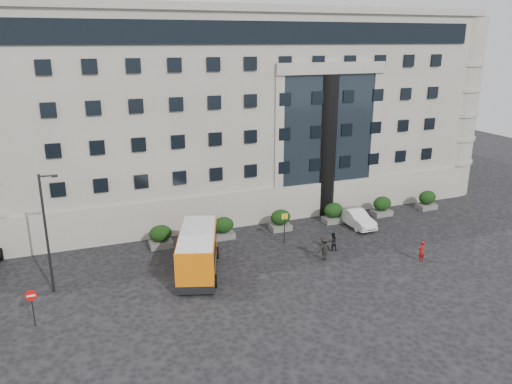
{
  "coord_description": "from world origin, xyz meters",
  "views": [
    {
      "loc": [
        -10.23,
        -29.22,
        15.88
      ],
      "look_at": [
        2.59,
        3.86,
        5.0
      ],
      "focal_mm": 35.0,
      "sensor_mm": 36.0,
      "label": 1
    }
  ],
  "objects_px": {
    "minibus": "(198,250)",
    "pedestrian_c": "(324,248)",
    "bus_stop_sign": "(285,223)",
    "hedge_d": "(333,213)",
    "street_lamp": "(47,230)",
    "hedge_c": "(281,220)",
    "hedge_f": "(427,200)",
    "hedge_b": "(223,228)",
    "pedestrian_b": "(333,241)",
    "pedestrian_a": "(421,251)",
    "white_taxi": "(356,218)",
    "hedge_a": "(161,236)",
    "no_entry_sign": "(32,301)",
    "hedge_e": "(382,206)"
  },
  "relations": [
    {
      "from": "hedge_b",
      "to": "pedestrian_c",
      "type": "bearing_deg",
      "value": -49.81
    },
    {
      "from": "no_entry_sign",
      "to": "hedge_b",
      "type": "bearing_deg",
      "value": 31.9
    },
    {
      "from": "bus_stop_sign",
      "to": "white_taxi",
      "type": "distance_m",
      "value": 7.69
    },
    {
      "from": "street_lamp",
      "to": "minibus",
      "type": "bearing_deg",
      "value": -3.63
    },
    {
      "from": "hedge_d",
      "to": "pedestrian_a",
      "type": "height_order",
      "value": "hedge_d"
    },
    {
      "from": "hedge_b",
      "to": "hedge_e",
      "type": "height_order",
      "value": "same"
    },
    {
      "from": "minibus",
      "to": "hedge_c",
      "type": "bearing_deg",
      "value": 49.96
    },
    {
      "from": "hedge_a",
      "to": "no_entry_sign",
      "type": "distance_m",
      "value": 12.64
    },
    {
      "from": "hedge_a",
      "to": "hedge_d",
      "type": "bearing_deg",
      "value": 0.0
    },
    {
      "from": "bus_stop_sign",
      "to": "pedestrian_c",
      "type": "height_order",
      "value": "bus_stop_sign"
    },
    {
      "from": "hedge_d",
      "to": "white_taxi",
      "type": "bearing_deg",
      "value": -46.52
    },
    {
      "from": "hedge_c",
      "to": "hedge_f",
      "type": "xyz_separation_m",
      "value": [
        15.6,
        0.0,
        0.0
      ]
    },
    {
      "from": "white_taxi",
      "to": "pedestrian_c",
      "type": "xyz_separation_m",
      "value": [
        -6.07,
        -5.31,
        0.18
      ]
    },
    {
      "from": "hedge_c",
      "to": "minibus",
      "type": "xyz_separation_m",
      "value": [
        -8.78,
        -5.41,
        0.74
      ]
    },
    {
      "from": "pedestrian_a",
      "to": "pedestrian_c",
      "type": "distance_m",
      "value": 7.22
    },
    {
      "from": "hedge_b",
      "to": "pedestrian_a",
      "type": "relative_size",
      "value": 1.14
    },
    {
      "from": "street_lamp",
      "to": "pedestrian_c",
      "type": "bearing_deg",
      "value": -6.05
    },
    {
      "from": "street_lamp",
      "to": "no_entry_sign",
      "type": "relative_size",
      "value": 3.45
    },
    {
      "from": "bus_stop_sign",
      "to": "pedestrian_a",
      "type": "height_order",
      "value": "bus_stop_sign"
    },
    {
      "from": "hedge_c",
      "to": "hedge_f",
      "type": "bearing_deg",
      "value": 0.0
    },
    {
      "from": "street_lamp",
      "to": "hedge_b",
      "type": "bearing_deg",
      "value": 20.07
    },
    {
      "from": "hedge_d",
      "to": "pedestrian_b",
      "type": "relative_size",
      "value": 1.21
    },
    {
      "from": "hedge_d",
      "to": "street_lamp",
      "type": "height_order",
      "value": "street_lamp"
    },
    {
      "from": "hedge_d",
      "to": "street_lamp",
      "type": "relative_size",
      "value": 0.23
    },
    {
      "from": "minibus",
      "to": "pedestrian_c",
      "type": "xyz_separation_m",
      "value": [
        9.32,
        -1.39,
        -0.74
      ]
    },
    {
      "from": "hedge_b",
      "to": "white_taxi",
      "type": "relative_size",
      "value": 0.4
    },
    {
      "from": "hedge_d",
      "to": "pedestrian_c",
      "type": "relative_size",
      "value": 0.99
    },
    {
      "from": "hedge_b",
      "to": "hedge_a",
      "type": "bearing_deg",
      "value": 180.0
    },
    {
      "from": "street_lamp",
      "to": "white_taxi",
      "type": "bearing_deg",
      "value": 7.55
    },
    {
      "from": "hedge_f",
      "to": "hedge_a",
      "type": "bearing_deg",
      "value": 180.0
    },
    {
      "from": "street_lamp",
      "to": "pedestrian_b",
      "type": "distance_m",
      "value": 20.68
    },
    {
      "from": "hedge_e",
      "to": "street_lamp",
      "type": "height_order",
      "value": "street_lamp"
    },
    {
      "from": "street_lamp",
      "to": "minibus",
      "type": "height_order",
      "value": "street_lamp"
    },
    {
      "from": "hedge_f",
      "to": "pedestrian_b",
      "type": "relative_size",
      "value": 1.21
    },
    {
      "from": "hedge_d",
      "to": "white_taxi",
      "type": "height_order",
      "value": "hedge_d"
    },
    {
      "from": "hedge_a",
      "to": "street_lamp",
      "type": "relative_size",
      "value": 0.23
    },
    {
      "from": "bus_stop_sign",
      "to": "white_taxi",
      "type": "relative_size",
      "value": 0.55
    },
    {
      "from": "hedge_e",
      "to": "no_entry_sign",
      "type": "distance_m",
      "value": 31.09
    },
    {
      "from": "white_taxi",
      "to": "street_lamp",
      "type": "bearing_deg",
      "value": -173.87
    },
    {
      "from": "hedge_b",
      "to": "pedestrian_b",
      "type": "relative_size",
      "value": 1.21
    },
    {
      "from": "hedge_e",
      "to": "no_entry_sign",
      "type": "bearing_deg",
      "value": -163.48
    },
    {
      "from": "street_lamp",
      "to": "bus_stop_sign",
      "type": "distance_m",
      "value": 17.75
    },
    {
      "from": "hedge_c",
      "to": "bus_stop_sign",
      "type": "height_order",
      "value": "bus_stop_sign"
    },
    {
      "from": "hedge_c",
      "to": "street_lamp",
      "type": "height_order",
      "value": "street_lamp"
    },
    {
      "from": "bus_stop_sign",
      "to": "hedge_d",
      "type": "bearing_deg",
      "value": 24.66
    },
    {
      "from": "hedge_c",
      "to": "pedestrian_a",
      "type": "distance_m",
      "value": 12.03
    },
    {
      "from": "no_entry_sign",
      "to": "hedge_e",
      "type": "bearing_deg",
      "value": 16.52
    },
    {
      "from": "bus_stop_sign",
      "to": "minibus",
      "type": "bearing_deg",
      "value": -161.69
    },
    {
      "from": "hedge_a",
      "to": "no_entry_sign",
      "type": "height_order",
      "value": "no_entry_sign"
    },
    {
      "from": "bus_stop_sign",
      "to": "no_entry_sign",
      "type": "xyz_separation_m",
      "value": [
        -18.5,
        -6.04,
        -0.08
      ]
    }
  ]
}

